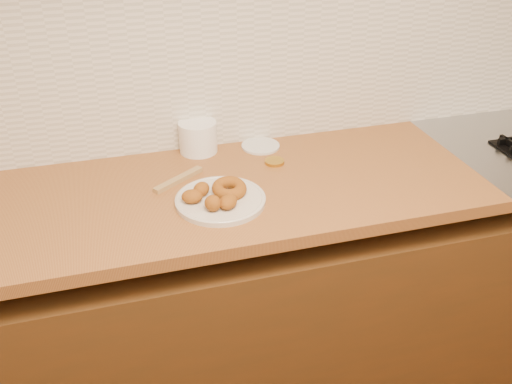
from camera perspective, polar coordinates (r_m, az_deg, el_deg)
The scene contains 11 objects.
wall_back at distance 1.83m, azimuth 3.22°, elevation 19.07°, with size 4.00×0.02×2.70m, color tan.
base_cabinet at distance 2.01m, azimuth 5.27°, elevation -11.02°, with size 3.60×0.60×0.77m, color #502C10.
butcher_block at distance 1.62m, azimuth -15.96°, elevation -1.76°, with size 2.30×0.62×0.04m, color #976230.
backsplash at distance 1.85m, azimuth 3.20°, elevation 14.45°, with size 3.60×0.02×0.60m, color silver.
donut_plate at distance 1.55m, azimuth -3.76°, elevation -0.86°, with size 0.26×0.26×0.01m, color beige.
ring_donut at distance 1.56m, azimuth -2.86°, elevation 0.40°, with size 0.10×0.10×0.03m, color #9D5918.
fried_dough_chunks at distance 1.51m, azimuth -5.01°, elevation -0.59°, with size 0.16×0.16×0.05m.
plastic_tub at distance 1.83m, azimuth -6.13°, elevation 5.79°, with size 0.13×0.13×0.11m, color white.
tub_lid at distance 1.87m, azimuth 0.48°, elevation 4.88°, with size 0.13×0.13×0.01m, color silver.
brass_jar_lid at distance 1.76m, azimuth 1.96°, elevation 3.21°, with size 0.06×0.06×0.01m, color gold.
wooden_utensil at distance 1.67m, azimuth -8.16°, elevation 1.31°, with size 0.19×0.02×0.01m, color #9D7C48.
Camera 1 is at (-0.58, 0.31, 1.72)m, focal length 38.00 mm.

